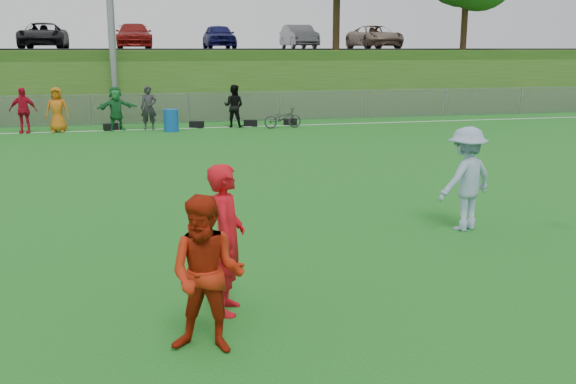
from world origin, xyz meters
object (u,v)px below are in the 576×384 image
object	(u,v)px
player_blue	(466,179)
bicycle	(283,118)
player_red_center	(207,275)
recycling_bin	(171,120)
player_red_left	(227,239)

from	to	relation	value
player_blue	bicycle	size ratio (longest dim) A/B	1.18
player_red_center	recycling_bin	bearing A→B (deg)	109.02
player_red_center	bicycle	xyz separation A→B (m)	(5.18, 18.58, -0.44)
player_blue	bicycle	bearing A→B (deg)	-112.26
player_red_center	player_blue	bearing A→B (deg)	57.58
recycling_bin	player_red_center	bearing A→B (deg)	-92.45
recycling_bin	bicycle	world-z (taller)	recycling_bin
player_red_left	recycling_bin	world-z (taller)	player_red_left
player_red_center	bicycle	bearing A→B (deg)	95.90
player_blue	bicycle	xyz separation A→B (m)	(0.27, 15.00, -0.50)
player_blue	bicycle	world-z (taller)	player_blue
player_red_left	recycling_bin	distance (m)	17.61
player_blue	recycling_bin	xyz separation A→B (m)	(-4.11, 15.00, -0.48)
player_red_left	player_blue	distance (m)	5.25
player_red_left	recycling_bin	bearing A→B (deg)	12.19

